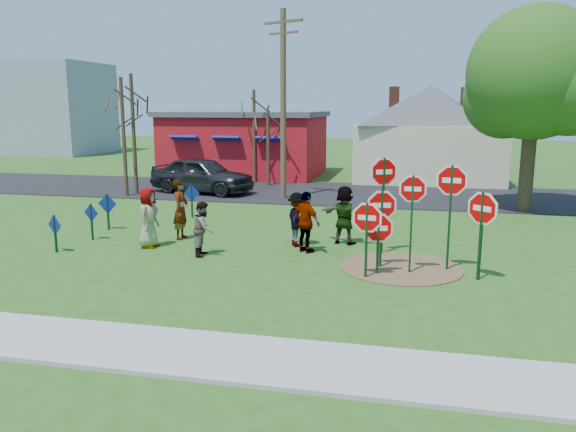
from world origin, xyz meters
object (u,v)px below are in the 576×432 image
utility_pole (283,102)px  leafy_tree (538,80)px  stop_sign_a (367,224)px  stop_sign_d (451,190)px  person_a (148,218)px  suv (202,175)px  stop_sign_c (412,201)px  person_b (181,209)px  stop_sign_b (384,181)px

utility_pole → leafy_tree: (10.42, -1.12, 0.78)m
stop_sign_a → stop_sign_d: stop_sign_d is taller
person_a → suv: bearing=12.7°
stop_sign_c → person_b: (-7.25, 2.27, -0.91)m
stop_sign_c → stop_sign_d: (0.96, 0.49, 0.23)m
suv → leafy_tree: (14.68, -1.82, 4.28)m
stop_sign_b → person_a: (-6.95, -0.76, -1.23)m
stop_sign_a → stop_sign_c: (1.07, 0.66, 0.50)m
stop_sign_b → utility_pole: utility_pole is taller
person_b → suv: person_b is taller
suv → leafy_tree: bearing=-84.4°
stop_sign_a → leafy_tree: leafy_tree is taller
stop_sign_b → suv: stop_sign_b is taller
person_b → stop_sign_c: bearing=-110.3°
stop_sign_a → person_a: (-6.71, 1.72, -0.47)m
stop_sign_a → leafy_tree: 12.39m
stop_sign_c → stop_sign_d: bearing=26.0°
stop_sign_b → stop_sign_d: bearing=-63.4°
stop_sign_b → person_a: 7.10m
stop_sign_a → person_a: 6.94m
stop_sign_c → person_b: 7.65m
person_a → person_b: person_b is taller
stop_sign_d → stop_sign_b: bearing=150.7°
stop_sign_d → stop_sign_a: bearing=-143.1°
suv → utility_pole: 5.56m
stop_sign_b → stop_sign_c: (0.82, -1.81, -0.26)m
suv → person_b: bearing=-150.1°
stop_sign_d → suv: stop_sign_d is taller
person_a → suv: person_a is taller
stop_sign_b → person_a: size_ratio=1.62×
stop_sign_c → leafy_tree: (4.57, 9.69, 3.32)m
stop_sign_c → person_a: stop_sign_c is taller
stop_sign_d → utility_pole: (-6.80, 10.33, 2.32)m
stop_sign_b → leafy_tree: 10.03m
stop_sign_b → person_b: size_ratio=1.52×
person_a → stop_sign_d: bearing=-93.6°
stop_sign_a → suv: bearing=134.3°
person_a → suv: (-2.33, 10.46, 0.01)m
stop_sign_a → suv: 15.17m
stop_sign_a → leafy_tree: (5.64, 10.35, 3.82)m
stop_sign_b → stop_sign_d: 2.22m
stop_sign_b → person_b: bearing=149.2°
leafy_tree → stop_sign_d: bearing=-111.4°
stop_sign_b → stop_sign_c: stop_sign_b is taller
stop_sign_c → utility_pole: (-5.85, 10.81, 2.55)m
stop_sign_a → leafy_tree: size_ratio=0.25×
person_b → stop_sign_b: bearing=-97.0°
stop_sign_d → person_a: bearing=-176.4°
stop_sign_d → person_a: (-8.74, 0.57, -1.20)m
stop_sign_b → leafy_tree: leafy_tree is taller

